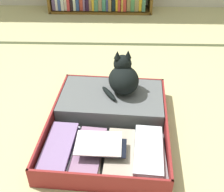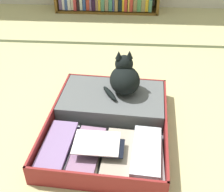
{
  "view_description": "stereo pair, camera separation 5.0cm",
  "coord_description": "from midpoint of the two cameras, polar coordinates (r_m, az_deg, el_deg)",
  "views": [
    {
      "loc": [
        0.01,
        -1.14,
        1.15
      ],
      "look_at": [
        -0.03,
        0.18,
        0.21
      ],
      "focal_mm": 45.95,
      "sensor_mm": 36.0,
      "label": 1
    },
    {
      "loc": [
        0.06,
        -1.14,
        1.15
      ],
      "look_at": [
        -0.03,
        0.18,
        0.21
      ],
      "focal_mm": 45.95,
      "sensor_mm": 36.0,
      "label": 2
    }
  ],
  "objects": [
    {
      "name": "ground_plane",
      "position": [
        1.62,
        -0.17,
        -9.87
      ],
      "size": [
        10.0,
        10.0,
        0.0
      ],
      "primitive_type": "plane",
      "color": "#BFB981"
    },
    {
      "name": "tatami_border",
      "position": [
        2.7,
        0.72,
        10.31
      ],
      "size": [
        4.8,
        0.05,
        0.0
      ],
      "color": "#3F4629",
      "rests_on": "ground_plane"
    },
    {
      "name": "open_suitcase",
      "position": [
        1.71,
        -1.34,
        -4.5
      ],
      "size": [
        0.72,
        0.89,
        0.12
      ],
      "color": "maroon",
      "rests_on": "ground_plane"
    },
    {
      "name": "black_cat",
      "position": [
        1.78,
        1.4,
        3.74
      ],
      "size": [
        0.26,
        0.26,
        0.26
      ],
      "color": "black",
      "rests_on": "open_suitcase"
    }
  ]
}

